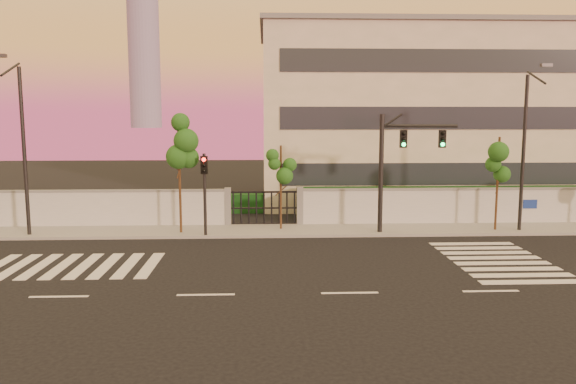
# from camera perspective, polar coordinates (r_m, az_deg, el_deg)

# --- Properties ---
(ground) EXTENTS (120.00, 120.00, 0.00)m
(ground) POSITION_cam_1_polar(r_m,az_deg,el_deg) (19.99, 6.29, -10.17)
(ground) COLOR black
(ground) RESTS_ON ground
(sidewalk) EXTENTS (60.00, 3.00, 0.15)m
(sidewalk) POSITION_cam_1_polar(r_m,az_deg,el_deg) (30.06, 3.30, -3.90)
(sidewalk) COLOR gray
(sidewalk) RESTS_ON ground
(perimeter_wall) EXTENTS (60.00, 0.36, 2.20)m
(perimeter_wall) POSITION_cam_1_polar(r_m,az_deg,el_deg) (31.36, 3.23, -1.56)
(perimeter_wall) COLOR #B0B3B8
(perimeter_wall) RESTS_ON ground
(hedge_row) EXTENTS (41.00, 4.25, 1.80)m
(hedge_row) POSITION_cam_1_polar(r_m,az_deg,el_deg) (34.21, 4.55, -1.22)
(hedge_row) COLOR #103614
(hedge_row) RESTS_ON ground
(institutional_building) EXTENTS (24.40, 12.40, 12.25)m
(institutional_building) POSITION_cam_1_polar(r_m,az_deg,el_deg) (42.50, 14.07, 7.54)
(institutional_building) COLOR #BDB9A0
(institutional_building) RESTS_ON ground
(distant_skyscraper) EXTENTS (16.00, 16.00, 118.00)m
(distant_skyscraper) POSITION_cam_1_polar(r_m,az_deg,el_deg) (310.25, -14.57, 17.87)
(distant_skyscraper) COLOR slate
(distant_skyscraper) RESTS_ON ground
(road_markings) EXTENTS (57.00, 7.62, 0.02)m
(road_markings) POSITION_cam_1_polar(r_m,az_deg,el_deg) (23.42, 1.04, -7.42)
(road_markings) COLOR silver
(road_markings) RESTS_ON ground
(street_tree_c) EXTENTS (1.57, 1.25, 6.15)m
(street_tree_c) POSITION_cam_1_polar(r_m,az_deg,el_deg) (29.10, -10.97, 4.42)
(street_tree_c) COLOR #382314
(street_tree_c) RESTS_ON ground
(street_tree_d) EXTENTS (1.36, 1.08, 4.60)m
(street_tree_d) POSITION_cam_1_polar(r_m,az_deg,el_deg) (29.66, -0.69, 2.41)
(street_tree_d) COLOR #382314
(street_tree_d) RESTS_ON ground
(street_tree_e) EXTENTS (1.45, 1.16, 5.05)m
(street_tree_e) POSITION_cam_1_polar(r_m,az_deg,el_deg) (31.35, 20.62, 2.82)
(street_tree_e) COLOR #382314
(street_tree_e) RESTS_ON ground
(traffic_signal_main) EXTENTS (3.93, 0.66, 6.23)m
(traffic_signal_main) POSITION_cam_1_polar(r_m,az_deg,el_deg) (29.30, 10.97, 3.30)
(traffic_signal_main) COLOR black
(traffic_signal_main) RESTS_ON ground
(traffic_signal_secondary) EXTENTS (0.33, 0.33, 4.28)m
(traffic_signal_secondary) POSITION_cam_1_polar(r_m,az_deg,el_deg) (28.38, -8.47, 0.73)
(traffic_signal_secondary) COLOR black
(traffic_signal_secondary) RESTS_ON ground
(streetlight_west) EXTENTS (0.53, 2.15, 8.93)m
(streetlight_west) POSITION_cam_1_polar(r_m,az_deg,el_deg) (30.82, -25.41, 4.56)
(streetlight_west) COLOR black
(streetlight_west) RESTS_ON ground
(streetlight_east) EXTENTS (0.51, 2.07, 8.61)m
(streetlight_east) POSITION_cam_1_polar(r_m,az_deg,el_deg) (31.50, 22.97, 4.43)
(streetlight_east) COLOR black
(streetlight_east) RESTS_ON ground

